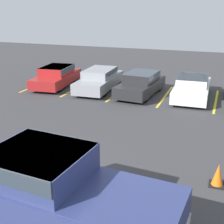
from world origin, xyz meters
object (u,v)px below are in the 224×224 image
Objects in this scene: parked_sedan_c at (141,83)px; parked_sedan_d at (192,87)px; traffic_cone at (218,176)px; pickup_truck at (51,190)px; wheel_stop_curb at (148,81)px; parked_sedan_a at (57,76)px; parked_sedan_b at (99,79)px.

parked_sedan_c is 0.96× the size of parked_sedan_d.
pickup_truck is at bearing -139.32° from traffic_cone.
parked_sedan_d is at bearing 101.80° from parked_sedan_c.
wheel_stop_curb is at bearing 100.04° from pickup_truck.
wheel_stop_curb is at bearing 114.54° from parked_sedan_a.
parked_sedan_d is 4.32m from wheel_stop_curb.
parked_sedan_a is at bearing 139.66° from traffic_cone.
parked_sedan_c is at bearing -84.61° from parked_sedan_d.
parked_sedan_a is 5.60m from parked_sedan_c.
parked_sedan_a is at bearing -90.16° from parked_sedan_d.
traffic_cone is (4.62, -8.55, -0.37)m from parked_sedan_c.
parked_sedan_b is at bearing -127.63° from wheel_stop_curb.
parked_sedan_b is at bearing -90.15° from parked_sedan_d.
wheel_stop_curb is (2.31, 2.99, -0.61)m from parked_sedan_b.
parked_sedan_c is 6.46× the size of traffic_cone.
traffic_cone is (3.58, 3.08, -0.61)m from pickup_truck.
parked_sedan_d is at bearing 86.08° from pickup_truck.
parked_sedan_b is (-3.71, 11.84, -0.24)m from pickup_truck.
parked_sedan_a is at bearing -86.58° from parked_sedan_c.
parked_sedan_d is 6.72× the size of traffic_cone.
pickup_truck is 14.92m from wheel_stop_curb.
parked_sedan_a is at bearing -149.65° from wheel_stop_curb.
wheel_stop_curb is at bearing 139.48° from parked_sedan_b.
parked_sedan_d is at bearing -41.62° from wheel_stop_curb.
parked_sedan_c is 2.87m from parked_sedan_d.
parked_sedan_d reaches higher than traffic_cone.
pickup_truck is at bearing -84.60° from wheel_stop_curb.
pickup_truck reaches higher than parked_sedan_c.
pickup_truck is 12.40m from parked_sedan_b.
wheel_stop_curb is (-4.98, 11.75, -0.24)m from traffic_cone.
parked_sedan_b is 1.04× the size of parked_sedan_d.
pickup_truck is 9.21× the size of traffic_cone.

